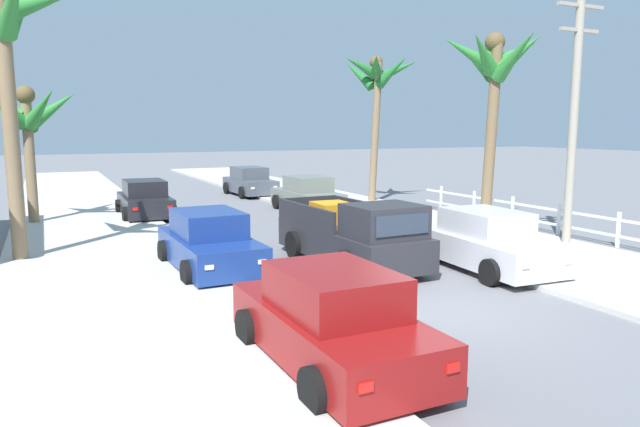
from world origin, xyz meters
TOP-DOWN VIEW (x-y plane):
  - ground_plane at (0.00, 0.00)m, footprint 160.00×160.00m
  - sidewalk_left at (-5.56, 12.00)m, footprint 5.19×60.00m
  - sidewalk_right at (5.56, 12.00)m, footprint 5.19×60.00m
  - curb_left at (-4.36, 12.00)m, footprint 0.16×60.00m
  - curb_right at (4.36, 12.00)m, footprint 0.16×60.00m
  - pickup_truck at (0.36, 4.19)m, footprint 2.37×5.28m
  - car_left_near at (-3.29, 15.28)m, footprint 2.07×4.28m
  - car_right_near at (-3.22, 5.29)m, footprint 2.10×4.29m
  - car_left_mid at (3.24, 2.35)m, footprint 2.18×4.33m
  - car_right_mid at (-3.10, -1.48)m, footprint 2.07×4.28m
  - car_left_far at (3.13, 21.06)m, footprint 2.11×4.30m
  - car_right_far at (3.45, 14.11)m, footprint 2.10×4.29m
  - palm_tree_left_fore at (-7.31, 15.04)m, footprint 3.57×3.90m
  - palm_tree_right_fore at (-7.59, 8.17)m, footprint 3.73×4.14m
  - palm_tree_left_mid at (7.57, 15.23)m, footprint 4.00×3.78m
  - palm_tree_right_mid at (7.43, 7.07)m, footprint 3.82×4.03m
  - utility_pole at (7.62, 3.72)m, footprint 1.80×0.26m
  - picket_fence at (8.79, 5.08)m, footprint 0.06×15.21m

SIDE VIEW (x-z plane):
  - ground_plane at x=0.00m, z-range 0.00..0.00m
  - curb_left at x=-4.36m, z-range 0.00..0.10m
  - curb_right at x=4.36m, z-range 0.00..0.10m
  - sidewalk_left at x=-5.56m, z-range 0.00..0.12m
  - sidewalk_right at x=5.56m, z-range 0.00..0.12m
  - picket_fence at x=8.79m, z-range 0.04..1.14m
  - car_left_near at x=-3.29m, z-range -0.06..1.48m
  - car_right_near at x=-3.22m, z-range -0.06..1.48m
  - car_left_mid at x=3.24m, z-range -0.06..1.48m
  - car_right_mid at x=-3.10m, z-range -0.06..1.48m
  - car_left_far at x=3.13m, z-range -0.06..1.48m
  - car_right_far at x=3.45m, z-range -0.06..1.48m
  - pickup_truck at x=0.36m, z-range -0.10..1.70m
  - utility_pole at x=7.62m, z-range 0.21..7.89m
  - palm_tree_left_fore at x=-7.31m, z-range 1.49..6.66m
  - palm_tree_right_mid at x=7.43m, z-range 2.19..9.10m
  - palm_tree_left_mid at x=7.57m, z-range 2.31..9.36m
  - palm_tree_right_fore at x=-7.59m, z-range 2.24..9.78m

